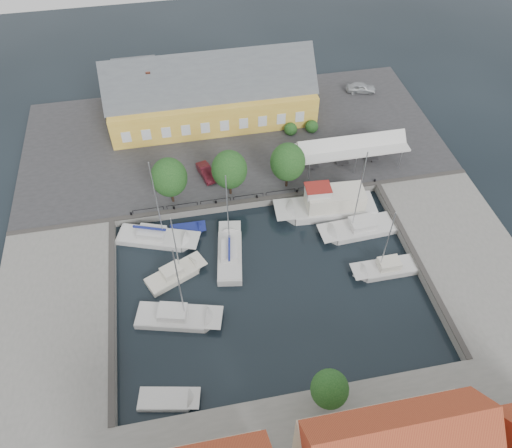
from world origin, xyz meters
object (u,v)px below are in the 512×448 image
Objects in this scene: warehouse at (207,95)px; west_boat_c at (177,318)px; launch_nw at (187,230)px; west_boat_a at (156,238)px; car_red at (206,172)px; east_boat_b at (385,269)px; car_silver at (361,88)px; center_sailboat at (230,255)px; launch_sw at (168,400)px; east_boat_a at (358,229)px; tent_canopy at (352,148)px; trawler at (329,205)px; west_boat_b at (175,275)px.

west_boat_c reaches higher than warehouse.
west_boat_a is at bearing -168.03° from launch_nw.
car_red is 0.40× the size of east_boat_b.
warehouse is at bearing 108.72° from car_silver.
center_sailboat is at bearing 162.42° from east_boat_b.
center_sailboat is 2.06× the size of launch_sw.
launch_sw is (-23.29, -16.11, -0.17)m from east_boat_a.
car_silver is 0.35× the size of west_boat_a.
launch_sw is at bearing 157.05° from car_silver.
east_boat_a reaches higher than tent_canopy.
center_sailboat is 0.96× the size of trawler.
west_boat_a reaches higher than west_boat_c.
east_boat_b is at bearing -9.07° from west_boat_b.
launch_sw is (-25.53, -26.60, -3.59)m from tent_canopy.
center_sailboat reaches higher than car_silver.
center_sailboat is 17.02m from east_boat_b.
east_boat_a is 1.02× the size of west_boat_a.
west_boat_a is (-24.11, 9.17, 0.01)m from east_boat_b.
trawler reaches higher than car_red.
west_boat_b is 2.22× the size of launch_nw.
tent_canopy is at bearing 37.41° from west_boat_c.
tent_canopy is 30.41m from west_boat_c.
trawler is 20.03m from west_boat_b.
trawler is 1.26× the size of east_boat_b.
car_red is 8.66m from launch_nw.
tent_canopy is 3.20× the size of car_silver.
west_boat_a is at bearing 159.17° from east_boat_b.
east_boat_b is (17.19, -17.78, -1.39)m from car_red.
car_red is (-1.90, -12.67, -2.78)m from warehouse.
tent_canopy is 1.41× the size of east_boat_b.
launch_sw is at bearing -136.33° from trawler.
warehouse is at bearing 87.89° from center_sailboat.
west_boat_a is at bearing 172.44° from east_boat_a.
warehouse is 21.61m from launch_nw.
east_boat_b is (-1.31, -16.59, -3.42)m from tent_canopy.
west_boat_a is (-25.42, -7.42, -3.41)m from tent_canopy.
west_boat_a reaches higher than car_silver.
west_boat_c reaches higher than car_red.
tent_canopy is 26.70m from west_boat_a.
tent_canopy is at bearing 85.49° from east_boat_b.
west_boat_b is at bearing 147.59° from car_silver.
tent_canopy is 17.11m from car_silver.
car_silver is at bearing 35.43° from west_boat_a.
east_boat_b reaches higher than car_silver.
launch_sw is at bearing -100.56° from launch_nw.
launch_sw is at bearing -100.50° from west_boat_c.
car_red is at bearing 94.36° from center_sailboat.
center_sailboat is 6.44m from launch_nw.
car_silver is 33.20m from east_boat_b.
west_boat_c is at bearing 152.28° from car_silver.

